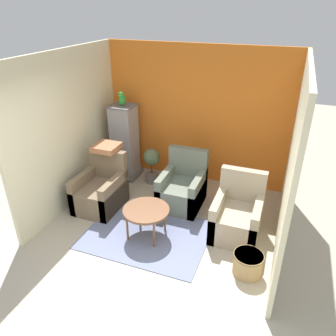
% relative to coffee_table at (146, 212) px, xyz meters
% --- Properties ---
extents(ground_plane, '(20.00, 20.00, 0.00)m').
position_rel_coffee_table_xyz_m(ground_plane, '(0.13, -0.94, -0.45)').
color(ground_plane, '#B2A893').
rests_on(ground_plane, ground).
extents(wall_back_accent, '(3.76, 0.06, 2.71)m').
position_rel_coffee_table_xyz_m(wall_back_accent, '(0.13, 2.19, 0.90)').
color(wall_back_accent, orange).
rests_on(wall_back_accent, ground_plane).
extents(wall_left, '(0.06, 3.09, 2.71)m').
position_rel_coffee_table_xyz_m(wall_left, '(-1.72, 0.61, 0.90)').
color(wall_left, beige).
rests_on(wall_left, ground_plane).
extents(wall_right, '(0.06, 3.09, 2.71)m').
position_rel_coffee_table_xyz_m(wall_right, '(1.99, 0.61, 0.90)').
color(wall_right, beige).
rests_on(wall_right, ground_plane).
extents(area_rug, '(1.94, 1.45, 0.01)m').
position_rel_coffee_table_xyz_m(area_rug, '(-0.00, 0.00, -0.45)').
color(area_rug, slate).
rests_on(area_rug, ground_plane).
extents(coffee_table, '(0.73, 0.73, 0.50)m').
position_rel_coffee_table_xyz_m(coffee_table, '(0.00, 0.00, 0.00)').
color(coffee_table, brown).
rests_on(coffee_table, ground_plane).
extents(armchair_left, '(0.73, 0.87, 1.00)m').
position_rel_coffee_table_xyz_m(armchair_left, '(-1.11, 0.48, -0.14)').
color(armchair_left, '#7A664C').
rests_on(armchair_left, ground_plane).
extents(armchair_right, '(0.73, 0.87, 1.00)m').
position_rel_coffee_table_xyz_m(armchair_right, '(1.33, 0.57, -0.14)').
color(armchair_right, tan).
rests_on(armchair_right, ground_plane).
extents(armchair_middle, '(0.73, 0.87, 1.00)m').
position_rel_coffee_table_xyz_m(armchair_middle, '(0.24, 1.07, -0.14)').
color(armchair_middle, slate).
rests_on(armchair_middle, ground_plane).
extents(birdcage, '(0.55, 0.55, 1.55)m').
position_rel_coffee_table_xyz_m(birdcage, '(-1.24, 1.71, 0.31)').
color(birdcage, slate).
rests_on(birdcage, ground_plane).
extents(parrot, '(0.13, 0.23, 0.28)m').
position_rel_coffee_table_xyz_m(parrot, '(-1.24, 1.71, 1.23)').
color(parrot, green).
rests_on(parrot, birdcage).
extents(potted_plant, '(0.37, 0.33, 0.74)m').
position_rel_coffee_table_xyz_m(potted_plant, '(-0.62, 1.65, -0.00)').
color(potted_plant, '#66605B').
rests_on(potted_plant, ground_plane).
extents(wicker_basket, '(0.41, 0.41, 0.32)m').
position_rel_coffee_table_xyz_m(wicker_basket, '(1.63, -0.27, -0.28)').
color(wicker_basket, tan).
rests_on(wicker_basket, ground_plane).
extents(throw_pillow, '(0.44, 0.44, 0.10)m').
position_rel_coffee_table_xyz_m(throw_pillow, '(-1.11, 0.80, 0.59)').
color(throw_pillow, '#B2704C').
rests_on(throw_pillow, armchair_left).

